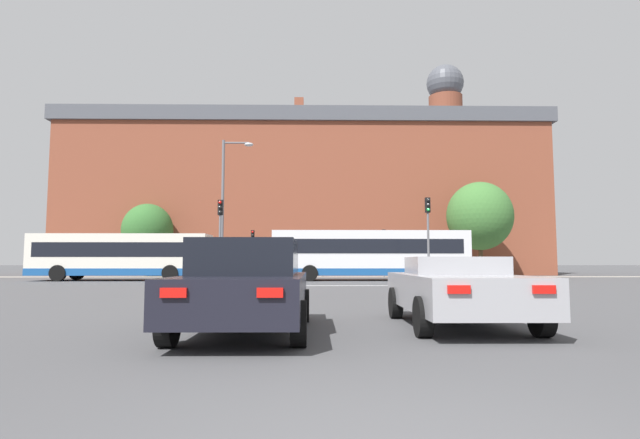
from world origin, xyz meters
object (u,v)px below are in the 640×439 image
Objects in this scene: traffic_light_near_right at (428,226)px; traffic_light_near_left at (220,228)px; car_saloon_left at (247,286)px; car_roadster_right at (457,290)px; bus_crossing_trailing at (122,256)px; bus_crossing_lead at (370,254)px; pedestrian_walking_west at (293,263)px; traffic_light_far_left at (253,245)px; street_lamp_junction at (227,197)px; pedestrian_waiting at (322,264)px; pedestrian_walking_east at (442,263)px; traffic_light_far_right at (384,245)px.

traffic_light_near_left is (-10.97, -0.07, -0.09)m from traffic_light_near_right.
car_saloon_left is 1.06× the size of car_roadster_right.
bus_crossing_lead is at bearing -90.23° from bus_crossing_trailing.
traffic_light_near_left is at bearing 132.64° from pedestrian_walking_west.
bus_crossing_trailing reaches higher than car_roadster_right.
traffic_light_far_left is 13.32m from traffic_light_near_left.
traffic_light_near_right is 2.52× the size of pedestrian_walking_west.
bus_crossing_trailing is (-14.80, 22.98, 0.91)m from car_roadster_right.
street_lamp_junction reaches higher than pedestrian_waiting.
car_roadster_right is 1.18× the size of traffic_light_far_left.
traffic_light_near_right reaches higher than pedestrian_walking_east.
bus_crossing_trailing is at bearing 161.96° from traffic_light_near_right.
bus_crossing_lead is (4.80, 23.69, 0.93)m from car_saloon_left.
street_lamp_junction reaches higher than traffic_light_far_right.
bus_crossing_lead is at bearing 112.35° from traffic_light_near_right.
traffic_light_near_right is at bearing 176.15° from pedestrian_walking_west.
pedestrian_walking_west is (-7.17, 0.31, -1.46)m from traffic_light_far_right.
traffic_light_far_left is 0.99× the size of traffic_light_far_right.
bus_crossing_lead reaches higher than pedestrian_walking_west.
street_lamp_junction is at bearing 101.07° from car_saloon_left.
traffic_light_far_left reaches higher than car_roadster_right.
traffic_light_near_right reaches higher than car_saloon_left.
bus_crossing_trailing is 19.24m from traffic_light_far_right.
pedestrian_waiting is (5.64, 12.85, -3.85)m from street_lamp_junction.
traffic_light_near_left is at bearing 114.21° from car_roadster_right.
traffic_light_far_left is at bearing -106.80° from pedestrian_walking_east.
traffic_light_near_right is (7.22, 17.80, 2.29)m from car_saloon_left.
car_roadster_right is 32.57m from pedestrian_walking_east.
traffic_light_far_left is 0.83× the size of traffic_light_near_left.
street_lamp_junction is at bearing 89.12° from traffic_light_near_left.
traffic_light_near_right is (2.42, -5.89, 1.36)m from bus_crossing_lead.
street_lamp_junction is 4.42× the size of pedestrian_walking_east.
car_saloon_left is 1.01× the size of traffic_light_near_right.
pedestrian_waiting is at bearing 86.95° from car_saloon_left.
bus_crossing_trailing is 9.57m from traffic_light_near_left.
traffic_light_far_right is (3.03, 30.15, 1.88)m from car_roadster_right.
traffic_light_far_left reaches higher than pedestrian_waiting.
traffic_light_far_left is 17.12m from traffic_light_near_right.
traffic_light_near_right is at bearing 68.25° from car_saloon_left.
pedestrian_walking_east is (9.77, -0.11, 0.10)m from pedestrian_waiting.
car_roadster_right is 2.39× the size of pedestrian_walking_west.
bus_crossing_trailing is at bearing -65.89° from pedestrian_waiting.
traffic_light_near_left reaches higher than pedestrian_waiting.
bus_crossing_trailing is 24.32m from pedestrian_walking_east.
traffic_light_near_right is 15.57m from pedestrian_walking_west.
bus_crossing_trailing is at bearing 140.52° from traffic_light_near_left.
bus_crossing_lead is (1.06, 22.92, 1.04)m from car_roadster_right.
car_roadster_right is 0.39× the size of bus_crossing_trailing.
car_roadster_right is 31.74m from pedestrian_waiting.
traffic_light_near_left is at bearing -179.64° from traffic_light_near_right.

